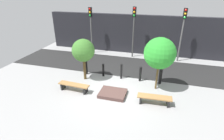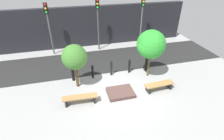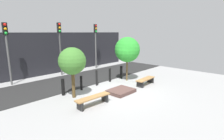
% 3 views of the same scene
% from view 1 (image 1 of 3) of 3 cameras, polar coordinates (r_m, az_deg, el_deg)
% --- Properties ---
extents(ground_plane, '(18.00, 18.00, 0.00)m').
position_cam_1_polar(ground_plane, '(10.00, 0.43, -7.76)').
color(ground_plane, '#969696').
extents(road_strip, '(18.00, 3.71, 0.01)m').
position_cam_1_polar(road_strip, '(13.50, 5.03, 1.32)').
color(road_strip, '#242424').
rests_on(road_strip, ground).
extents(building_facade, '(16.20, 0.50, 3.39)m').
position_cam_1_polar(building_facade, '(16.07, 7.62, 11.47)').
color(building_facade, black).
rests_on(building_facade, ground).
extents(bench_left, '(1.85, 0.51, 0.45)m').
position_cam_1_polar(bench_left, '(10.34, -12.34, -5.11)').
color(bench_left, black).
rests_on(bench_left, ground).
extents(bench_right, '(1.76, 0.55, 0.44)m').
position_cam_1_polar(bench_right, '(9.31, 13.67, -9.02)').
color(bench_right, black).
rests_on(bench_right, ground).
extents(planter_bed, '(1.46, 1.15, 0.19)m').
position_cam_1_polar(planter_bed, '(9.86, 0.24, -7.65)').
color(planter_bed, '#503833').
rests_on(planter_bed, ground).
extents(tree_behind_left_bench, '(1.41, 1.41, 2.67)m').
position_cam_1_polar(tree_behind_left_bench, '(10.95, -9.36, 6.24)').
color(tree_behind_left_bench, '#4D3B1F').
rests_on(tree_behind_left_bench, ground).
extents(tree_behind_right_bench, '(1.75, 1.75, 3.10)m').
position_cam_1_polar(tree_behind_right_bench, '(9.89, 15.33, 5.25)').
color(tree_behind_right_bench, brown).
rests_on(tree_behind_right_bench, ground).
extents(bollard_far_left, '(0.18, 0.18, 0.94)m').
position_cam_1_polar(bollard_far_left, '(12.16, -8.41, 0.75)').
color(bollard_far_left, black).
rests_on(bollard_far_left, ground).
extents(bollard_left, '(0.14, 0.14, 0.87)m').
position_cam_1_polar(bollard_left, '(11.75, -2.86, -0.08)').
color(bollard_left, black).
rests_on(bollard_left, ground).
extents(bollard_center, '(0.14, 0.14, 1.03)m').
position_cam_1_polar(bollard_center, '(11.41, 3.05, -0.44)').
color(bollard_center, black).
rests_on(bollard_center, ground).
extents(bollard_right, '(0.15, 0.15, 0.96)m').
position_cam_1_polar(bollard_right, '(11.25, 9.21, -1.34)').
color(bollard_right, black).
rests_on(bollard_right, ground).
extents(bollard_far_right, '(0.20, 0.20, 0.96)m').
position_cam_1_polar(bollard_far_right, '(11.21, 15.50, -2.08)').
color(bollard_far_right, black).
rests_on(bollard_far_right, ground).
extents(traffic_light_west, '(0.28, 0.27, 4.01)m').
position_cam_1_polar(traffic_light_west, '(15.73, -6.96, 15.13)').
color(traffic_light_west, '#545454').
rests_on(traffic_light_west, ground).
extents(traffic_light_mid_west, '(0.28, 0.27, 4.14)m').
position_cam_1_polar(traffic_light_mid_west, '(14.70, 7.14, 14.76)').
color(traffic_light_mid_west, '#484848').
rests_on(traffic_light_mid_west, ground).
extents(traffic_light_mid_east, '(0.28, 0.27, 4.14)m').
position_cam_1_polar(traffic_light_mid_east, '(14.61, 22.19, 13.09)').
color(traffic_light_mid_east, '#5A5A5A').
rests_on(traffic_light_mid_east, ground).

